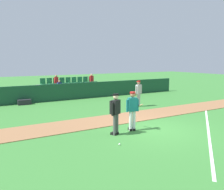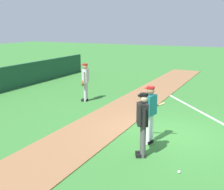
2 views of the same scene
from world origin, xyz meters
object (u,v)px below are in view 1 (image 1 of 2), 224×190
umpire_home_plate (115,112)px  equipment_bag (25,102)px  baseball (119,144)px  runner_grey_jersey (138,93)px  batter_teal_jersey (133,110)px

umpire_home_plate → equipment_bag: (-2.20, 8.96, -0.82)m
baseball → runner_grey_jersey: bearing=48.5°
batter_teal_jersey → runner_grey_jersey: bearing=51.1°
umpire_home_plate → baseball: bearing=-113.6°
batter_teal_jersey → umpire_home_plate: size_ratio=1.00×
equipment_bag → runner_grey_jersey: bearing=-34.3°
runner_grey_jersey → equipment_bag: runner_grey_jersey is taller
umpire_home_plate → equipment_bag: size_ratio=1.96×
batter_teal_jersey → umpire_home_plate: same height
umpire_home_plate → equipment_bag: bearing=103.8°
baseball → umpire_home_plate: bearing=66.4°
batter_teal_jersey → runner_grey_jersey: (3.49, 4.32, -0.01)m
umpire_home_plate → runner_grey_jersey: bearing=45.0°
batter_teal_jersey → runner_grey_jersey: size_ratio=1.00×
equipment_bag → baseball: bearing=-80.4°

